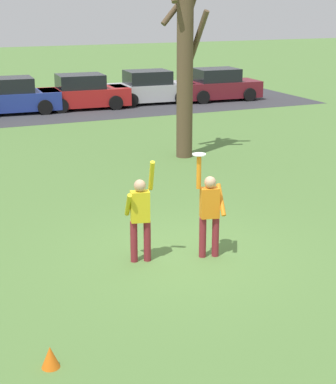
# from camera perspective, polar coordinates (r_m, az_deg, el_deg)

# --- Properties ---
(ground_plane) EXTENTS (120.00, 120.00, 0.00)m
(ground_plane) POSITION_cam_1_polar(r_m,az_deg,el_deg) (12.69, 1.69, -5.63)
(ground_plane) COLOR #567F3D
(person_catcher) EXTENTS (0.57, 0.48, 2.08)m
(person_catcher) POSITION_cam_1_polar(r_m,az_deg,el_deg) (12.25, 3.79, -1.59)
(person_catcher) COLOR maroon
(person_catcher) RESTS_ON ground_plane
(person_defender) EXTENTS (0.61, 0.52, 2.04)m
(person_defender) POSITION_cam_1_polar(r_m,az_deg,el_deg) (12.02, -2.53, -1.95)
(person_defender) COLOR maroon
(person_defender) RESTS_ON ground_plane
(frisbee_disc) EXTENTS (0.26, 0.26, 0.02)m
(frisbee_disc) POSITION_cam_1_polar(r_m,az_deg,el_deg) (11.89, 2.84, 3.42)
(frisbee_disc) COLOR white
(frisbee_disc) RESTS_ON person_catcher
(parked_car_blue) EXTENTS (4.19, 2.21, 1.59)m
(parked_car_blue) POSITION_cam_1_polar(r_m,az_deg,el_deg) (29.28, -13.98, 8.36)
(parked_car_blue) COLOR #233893
(parked_car_blue) RESTS_ON ground_plane
(parked_car_red) EXTENTS (4.19, 2.21, 1.59)m
(parked_car_red) POSITION_cam_1_polar(r_m,az_deg,el_deg) (29.95, -7.70, 8.89)
(parked_car_red) COLOR red
(parked_car_red) RESTS_ON ground_plane
(parked_car_silver) EXTENTS (4.19, 2.21, 1.59)m
(parked_car_silver) POSITION_cam_1_polar(r_m,az_deg,el_deg) (31.31, -1.67, 9.38)
(parked_car_silver) COLOR #BCBCC1
(parked_car_silver) RESTS_ON ground_plane
(parked_car_maroon) EXTENTS (4.19, 2.21, 1.59)m
(parked_car_maroon) POSITION_cam_1_polar(r_m,az_deg,el_deg) (32.38, 4.57, 9.59)
(parked_car_maroon) COLOR maroon
(parked_car_maroon) RESTS_ON ground_plane
(parking_strip) EXTENTS (25.56, 6.40, 0.01)m
(parking_strip) POSITION_cam_1_polar(r_m,az_deg,el_deg) (29.66, -10.09, 7.28)
(parking_strip) COLOR #38383D
(parking_strip) RESTS_ON ground_plane
(bare_tree_tall) EXTENTS (1.32, 1.14, 6.26)m
(bare_tree_tall) POSITION_cam_1_polar(r_m,az_deg,el_deg) (20.03, 1.56, 12.00)
(bare_tree_tall) COLOR brown
(bare_tree_tall) RESTS_ON ground_plane
(field_cone_orange) EXTENTS (0.26, 0.26, 0.32)m
(field_cone_orange) POSITION_cam_1_polar(r_m,az_deg,el_deg) (9.12, -10.61, -14.48)
(field_cone_orange) COLOR orange
(field_cone_orange) RESTS_ON ground_plane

